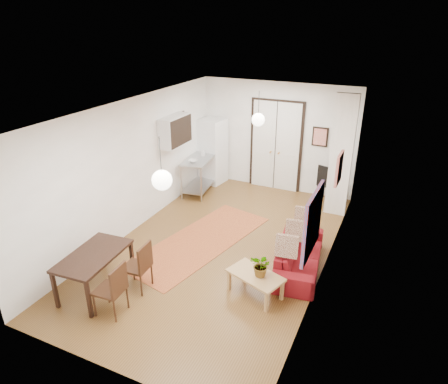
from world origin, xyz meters
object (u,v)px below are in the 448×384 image
at_px(dining_table, 94,258).
at_px(dining_chair_far, 113,282).
at_px(sofa, 299,255).
at_px(kitchen_counter, 199,170).
at_px(coffee_table, 255,277).
at_px(fridge, 212,151).
at_px(dining_chair_near, 139,260).
at_px(black_side_chair, 330,179).

distance_m(dining_table, dining_chair_far, 0.67).
relative_size(sofa, kitchen_counter, 1.45).
height_order(coffee_table, fridge, fridge).
distance_m(dining_chair_near, black_side_chair, 5.52).
bearing_deg(dining_chair_far, black_side_chair, 153.77).
bearing_deg(kitchen_counter, dining_table, -93.05).
relative_size(sofa, dining_chair_far, 2.12).
xyz_separation_m(fridge, dining_table, (0.39, -5.35, -0.26)).
xyz_separation_m(sofa, coffee_table, (-0.47, -1.11, 0.08)).
distance_m(sofa, dining_chair_near, 2.97).
height_order(coffee_table, dining_chair_near, dining_chair_near).
distance_m(kitchen_counter, fridge, 0.88).
xyz_separation_m(dining_table, dining_chair_near, (0.60, 0.44, -0.13)).
xyz_separation_m(coffee_table, dining_table, (-2.55, -1.05, 0.29)).
bearing_deg(kitchen_counter, sofa, -42.77).
bearing_deg(dining_table, kitchen_counter, 94.95).
bearing_deg(fridge, dining_table, -77.82).
relative_size(fridge, dining_table, 1.33).
relative_size(sofa, fridge, 1.06).
bearing_deg(fridge, black_side_chair, 9.72).
distance_m(fridge, black_side_chair, 3.32).
bearing_deg(kitchen_counter, dining_chair_far, -86.28).
bearing_deg(sofa, kitchen_counter, 47.23).
relative_size(coffee_table, black_side_chair, 1.04).
height_order(coffee_table, dining_table, dining_table).
distance_m(dining_chair_near, dining_chair_far, 0.70).
bearing_deg(dining_table, dining_chair_near, 36.29).
height_order(kitchen_counter, dining_chair_near, kitchen_counter).
bearing_deg(sofa, fridge, 38.83).
bearing_deg(dining_table, sofa, 35.46).
bearing_deg(fridge, dining_chair_near, -70.59).
height_order(fridge, black_side_chair, fridge).
xyz_separation_m(kitchen_counter, dining_chair_near, (0.99, -4.08, -0.10)).
distance_m(kitchen_counter, dining_chair_near, 4.20).
bearing_deg(fridge, coffee_table, -47.68).
bearing_deg(black_side_chair, fridge, 16.04).
relative_size(dining_chair_near, black_side_chair, 0.89).
height_order(dining_chair_near, black_side_chair, black_side_chair).
relative_size(dining_table, black_side_chair, 1.35).
distance_m(coffee_table, black_side_chair, 4.43).
relative_size(coffee_table, dining_chair_far, 1.16).
relative_size(kitchen_counter, dining_chair_near, 1.45).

